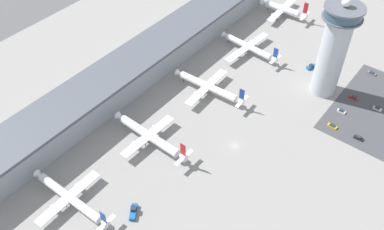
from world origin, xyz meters
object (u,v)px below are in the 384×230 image
at_px(control_tower, 334,48).
at_px(car_black_suv, 332,126).
at_px(airplane_gate_charlie, 149,136).
at_px(airplane_gate_bravo, 70,198).
at_px(service_truck_water, 133,211).
at_px(car_green_van, 377,109).
at_px(airplane_gate_delta, 208,87).
at_px(airplane_gate_echo, 249,47).
at_px(car_silver_sedan, 341,111).
at_px(car_maroon_suv, 354,97).
at_px(service_truck_baggage, 312,67).
at_px(car_white_wagon, 358,138).
at_px(car_red_hatchback, 372,73).
at_px(airplane_gate_foxtrot, 283,9).

xyz_separation_m(control_tower, car_black_suv, (-22.25, -16.07, -26.78)).
bearing_deg(airplane_gate_charlie, airplane_gate_bravo, 176.63).
relative_size(service_truck_water, car_green_van, 1.70).
xyz_separation_m(airplane_gate_bravo, airplane_gate_delta, (90.48, -3.27, 0.27)).
xyz_separation_m(airplane_gate_echo, car_silver_sedan, (-13.53, -64.60, -3.63)).
distance_m(airplane_gate_bravo, service_truck_water, 26.64).
bearing_deg(control_tower, car_maroon_suv, -75.60).
height_order(car_silver_sedan, car_maroon_suv, car_silver_sedan).
height_order(airplane_gate_echo, car_maroon_suv, airplane_gate_echo).
distance_m(airplane_gate_charlie, car_silver_sedan, 97.61).
distance_m(service_truck_water, car_silver_sedan, 115.62).
height_order(car_silver_sedan, car_black_suv, car_silver_sedan).
height_order(service_truck_baggage, car_maroon_suv, service_truck_baggage).
bearing_deg(car_maroon_suv, car_white_wagon, -152.92).
bearing_deg(car_silver_sedan, car_maroon_suv, -3.00).
relative_size(car_green_van, car_red_hatchback, 0.96).
height_order(airplane_gate_delta, car_maroon_suv, airplane_gate_delta).
distance_m(airplane_gate_charlie, car_black_suv, 88.94).
bearing_deg(service_truck_baggage, airplane_gate_delta, 148.05).
distance_m(airplane_gate_echo, service_truck_baggage, 37.85).
bearing_deg(airplane_gate_charlie, airplane_gate_foxtrot, 3.11).
distance_m(control_tower, airplane_gate_echo, 54.68).
distance_m(airplane_gate_foxtrot, service_truck_water, 173.03).
distance_m(car_black_suv, car_maroon_suv, 26.34).
relative_size(car_white_wagon, car_green_van, 0.99).
distance_m(airplane_gate_delta, service_truck_water, 80.44).
xyz_separation_m(airplane_gate_foxtrot, car_white_wagon, (-75.07, -83.68, -3.64)).
relative_size(control_tower, service_truck_baggage, 8.09).
height_order(control_tower, car_black_suv, control_tower).
bearing_deg(car_white_wagon, service_truck_water, 149.81).
distance_m(airplane_gate_bravo, service_truck_baggage, 148.58).
bearing_deg(service_truck_baggage, car_green_van, -103.94).
height_order(airplane_gate_charlie, airplane_gate_echo, airplane_gate_charlie).
relative_size(service_truck_water, car_black_suv, 1.58).
bearing_deg(control_tower, car_green_van, -83.33).
relative_size(airplane_gate_bravo, car_red_hatchback, 9.20).
distance_m(control_tower, airplane_gate_bravo, 141.25).
relative_size(service_truck_water, car_silver_sedan, 1.80).
relative_size(control_tower, car_green_van, 12.28).
height_order(service_truck_baggage, car_green_van, service_truck_baggage).
height_order(airplane_gate_charlie, car_white_wagon, airplane_gate_charlie).
relative_size(service_truck_baggage, car_white_wagon, 1.53).
bearing_deg(car_white_wagon, airplane_gate_charlie, 129.55).
xyz_separation_m(control_tower, service_truck_baggage, (13.75, 13.02, -26.42)).
xyz_separation_m(service_truck_baggage, car_green_van, (-10.38, -41.82, -0.29)).
height_order(service_truck_water, car_silver_sedan, service_truck_water).
distance_m(car_red_hatchback, car_maroon_suv, 25.47).
bearing_deg(service_truck_water, car_red_hatchback, -15.98).
xyz_separation_m(airplane_gate_charlie, car_silver_sedan, (75.15, -62.16, -4.02)).
xyz_separation_m(airplane_gate_bravo, airplane_gate_charlie, (45.36, -2.67, 0.31)).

